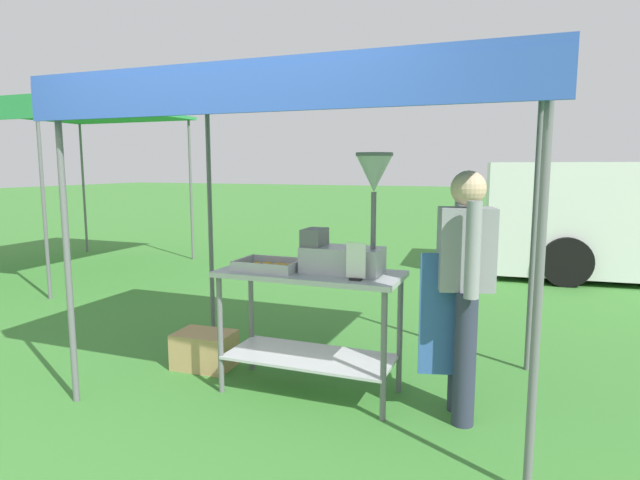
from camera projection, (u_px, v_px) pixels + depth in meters
ground_plane at (412, 266)px, 8.75m from camera, size 70.00×70.00×0.00m
stall_canopy at (315, 96)px, 3.67m from camera, size 3.16×1.96×2.20m
donut_cart at (310, 305)px, 3.79m from camera, size 1.31×0.57×0.90m
donut_tray at (269, 266)px, 3.83m from camera, size 0.45×0.33×0.07m
donut_fryer at (350, 231)px, 3.66m from camera, size 0.62×0.28×0.83m
menu_sign at (356, 264)px, 3.45m from camera, size 0.13×0.05×0.25m
vendor at (464, 282)px, 3.36m from camera, size 0.47×0.53×1.61m
supply_crate at (205, 350)px, 4.33m from camera, size 0.48×0.35×0.29m
neighbour_tent at (60, 116)px, 8.05m from camera, size 2.62×3.26×2.47m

